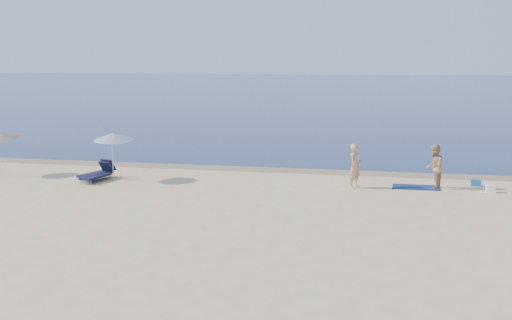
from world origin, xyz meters
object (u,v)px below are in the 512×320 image
at_px(person_left, 355,166).
at_px(blue_cooler, 476,183).
at_px(person_right, 434,167).
at_px(umbrella_near, 113,137).

distance_m(person_left, blue_cooler, 5.12).
relative_size(person_left, person_right, 1.01).
height_order(person_left, person_right, person_left).
height_order(person_right, blue_cooler, person_right).
relative_size(person_right, blue_cooler, 4.41).
xyz_separation_m(person_left, person_right, (3.14, 0.56, -0.01)).
xyz_separation_m(person_right, blue_cooler, (1.74, 0.79, -0.74)).
distance_m(person_right, blue_cooler, 2.05).
bearing_deg(person_left, umbrella_near, 121.72).
xyz_separation_m(blue_cooler, umbrella_near, (-15.14, -1.85, 1.75)).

